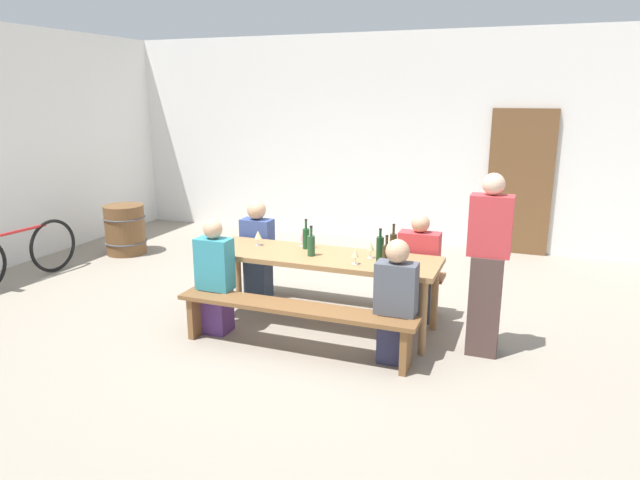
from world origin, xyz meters
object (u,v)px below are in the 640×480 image
Objects in this scene: tasting_table at (320,262)px; seated_guest_near_1 at (396,304)px; bench_near at (294,315)px; seated_guest_far_0 at (258,252)px; wine_bottle_3 at (380,249)px; wine_bottle_4 at (393,245)px; seated_guest_far_1 at (418,271)px; wine_bottle_2 at (306,238)px; standing_host at (487,269)px; wine_bottle_1 at (311,245)px; wine_glass_3 at (258,235)px; wine_bottle_0 at (386,257)px; parked_bicycle_0 at (17,254)px; wine_glass_0 at (371,247)px; bench_far at (341,273)px; wooden_door at (520,183)px; wine_barrel at (125,230)px; seated_guest_near_0 at (215,280)px; wine_glass_2 at (303,237)px; wine_glass_1 at (355,254)px.

tasting_table is 1.05m from seated_guest_near_1.
seated_guest_far_0 is at bearing 129.11° from bench_near.
wine_bottle_4 is (0.07, 0.22, -0.01)m from wine_bottle_3.
seated_guest_far_1 is (0.19, 0.34, -0.35)m from wine_bottle_4.
standing_host is (1.82, -0.23, -0.06)m from wine_bottle_2.
wine_bottle_1 reaches higher than wine_glass_3.
wine_bottle_0 reaches higher than bench_near.
wine_bottle_4 reaches higher than parked_bicycle_0.
seated_guest_far_1 is at bearing 49.54° from wine_glass_0.
wine_bottle_4 is at bearing -29.72° from seated_guest_far_1.
wine_bottle_3 is at bearing -25.42° from seated_guest_far_1.
bench_near is at bearing 39.11° from seated_guest_far_0.
bench_far is 0.99m from wine_bottle_4.
wooden_door is 4.07m from wine_bottle_1.
wine_glass_0 is 0.23× the size of wine_barrel.
standing_host reaches higher than wine_bottle_0.
bench_far is 1.49m from seated_guest_near_0.
seated_guest_far_1 reaches higher than wine_glass_2.
bench_near is 1.33m from bench_far.
wooden_door reaches higher than seated_guest_far_1.
wine_glass_0 is at bearing -149.52° from wine_bottle_4.
tasting_table is 2.13× the size of seated_guest_near_1.
wooden_door is at bearing 73.17° from wine_bottle_4.
seated_guest_near_0 reaches higher than bench_near.
wine_bottle_4 is at bearing -66.61° from seated_guest_near_0.
wine_bottle_0 is 1.08× the size of wine_bottle_1.
seated_guest_far_0 reaches higher than seated_guest_near_1.
wine_bottle_2 is at bearing 58.75° from seated_guest_near_1.
wine_barrel is at bearing -110.34° from seated_guest_far_0.
seated_guest_far_0 is (-1.38, 0.70, -0.30)m from wine_glass_1.
seated_guest_near_1 is at bearing -52.70° from bench_far.
standing_host is (0.98, -0.02, -0.08)m from wine_bottle_3.
wine_bottle_4 is (-0.04, 0.44, 0.00)m from wine_bottle_0.
wine_bottle_0 is at bearing 65.41° from seated_guest_far_0.
wine_bottle_1 is 1.91× the size of wine_glass_3.
wine_bottle_4 is 0.19× the size of parked_bicycle_0.
wine_glass_2 reaches higher than wine_glass_1.
bench_far is 4.06m from parked_bicycle_0.
wooden_door is 1.89× the size of seated_guest_near_1.
bench_far is 3.74m from wine_barrel.
seated_guest_near_1 is (0.90, 0.15, 0.17)m from bench_near.
wine_bottle_3 is at bearing -72.94° from seated_guest_near_0.
seated_guest_far_0 reaches higher than wine_bottle_1.
standing_host is at bearing -14.75° from wine_bottle_4.
wooden_door is 1.84× the size of seated_guest_near_0.
parked_bicycle_0 is (-5.71, -3.67, -0.68)m from wooden_door.
wine_bottle_3 is 2.08× the size of wine_glass_3.
wine_barrel is at bearing 162.90° from wine_bottle_4.
wine_bottle_4 is 2.22× the size of wine_glass_1.
tasting_table is 1.04× the size of bench_near.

